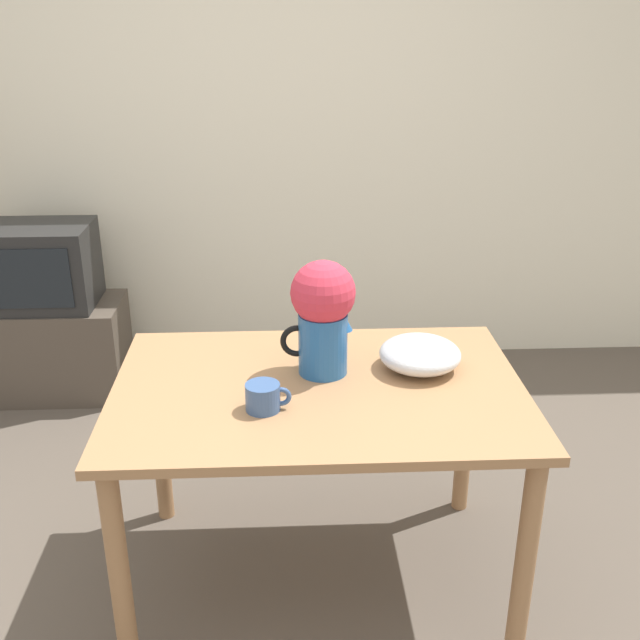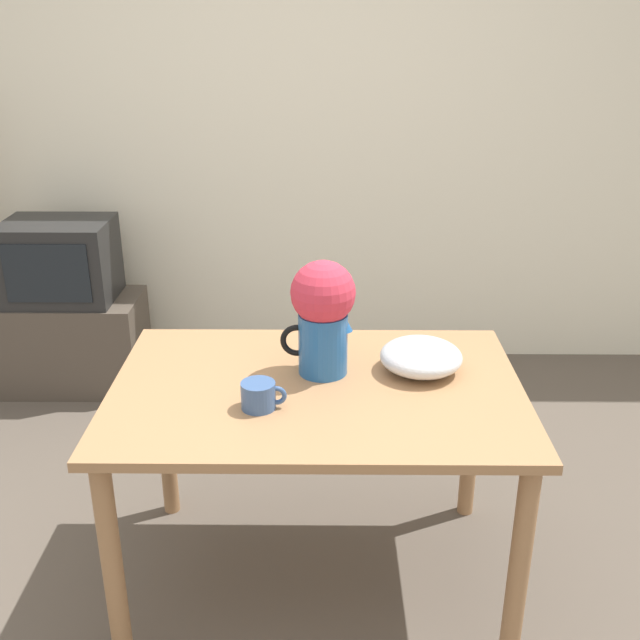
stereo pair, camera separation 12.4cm
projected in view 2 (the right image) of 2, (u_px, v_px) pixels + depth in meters
ground_plane at (272, 611)px, 2.45m from camera, size 12.00×12.00×0.00m
wall_back at (293, 120)px, 3.80m from camera, size 8.00×0.05×2.60m
table at (317, 415)px, 2.35m from camera, size 1.27×0.87×0.75m
flower_vase at (323, 310)px, 2.31m from camera, size 0.24×0.20×0.37m
coffee_mug at (259, 395)px, 2.17m from camera, size 0.13×0.10×0.08m
white_bowl at (421, 357)px, 2.38m from camera, size 0.26×0.26×0.10m
tv_stand at (72, 342)px, 3.84m from camera, size 0.73×0.41×0.48m
tv_set at (60, 261)px, 3.67m from camera, size 0.52×0.39×0.40m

